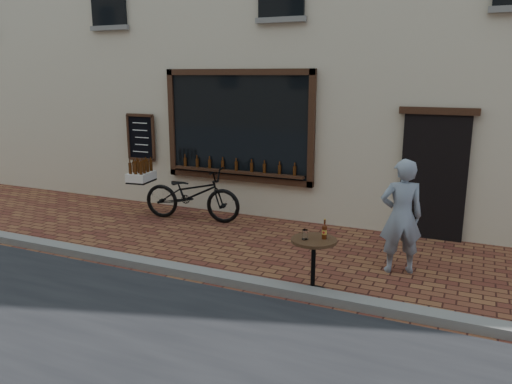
% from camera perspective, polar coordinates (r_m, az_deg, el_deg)
% --- Properties ---
extents(ground, '(90.00, 90.00, 0.00)m').
position_cam_1_polar(ground, '(6.79, -0.43, -11.61)').
color(ground, '#58251C').
rests_on(ground, ground).
extents(kerb, '(90.00, 0.25, 0.12)m').
position_cam_1_polar(kerb, '(6.93, 0.27, -10.53)').
color(kerb, slate).
rests_on(kerb, ground).
extents(cargo_bicycle, '(2.39, 0.96, 1.14)m').
position_cam_1_polar(cargo_bicycle, '(10.06, -7.55, -0.17)').
color(cargo_bicycle, black).
rests_on(cargo_bicycle, ground).
extents(bistro_table, '(0.60, 0.60, 1.03)m').
position_cam_1_polar(bistro_table, '(6.64, 6.61, -7.15)').
color(bistro_table, black).
rests_on(bistro_table, ground).
extents(pedestrian, '(0.73, 0.61, 1.70)m').
position_cam_1_polar(pedestrian, '(7.55, 16.26, -2.69)').
color(pedestrian, gray).
rests_on(pedestrian, ground).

